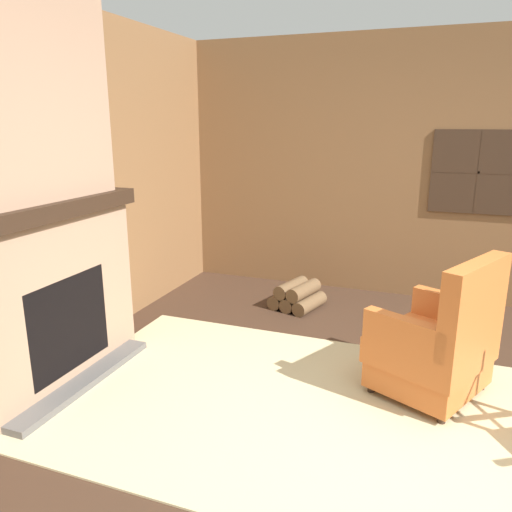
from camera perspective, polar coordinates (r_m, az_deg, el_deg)
ground_plane at (r=3.10m, az=19.54°, el=-21.24°), size 14.00×14.00×0.00m
wood_panel_wall_left at (r=3.74m, az=-26.45°, el=6.38°), size 0.06×6.14×2.66m
wood_panel_wall_back at (r=5.35m, az=21.70°, el=9.06°), size 6.14×0.09×2.66m
fireplace_hearth at (r=3.73m, az=-22.78°, el=-4.13°), size 0.59×1.55×1.29m
chimney_breast at (r=3.56m, az=-25.17°, el=16.51°), size 0.33×1.28×1.35m
area_rug at (r=3.35m, az=9.49°, el=-17.39°), size 3.83×2.11×0.01m
armchair at (r=3.57m, az=20.02°, el=-9.64°), size 0.88×0.92×0.98m
firewood_stack at (r=4.99m, az=4.74°, el=-4.58°), size 0.53×0.54×0.26m
oil_lamp_vase at (r=3.46m, az=-26.93°, el=6.70°), size 0.10×0.10×0.26m
storage_case at (r=4.00m, az=-19.13°, el=8.19°), size 0.14×0.25×0.15m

